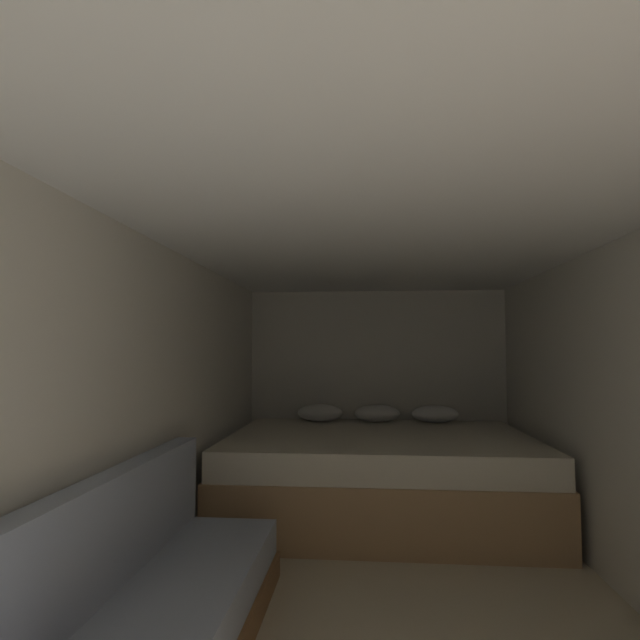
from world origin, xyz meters
The scene contains 5 objects.
ground_plane centered at (0.00, 2.14, 0.00)m, with size 7.52×7.52×0.00m, color beige.
wall_back centered at (0.00, 4.92, 1.00)m, with size 2.70×0.05×1.99m, color silver.
wall_left centered at (-1.33, 2.14, 1.00)m, with size 0.05×5.52×1.99m, color silver.
ceiling_slab centered at (0.00, 2.14, 2.02)m, with size 2.70×5.52×0.05m, color white.
bed centered at (0.00, 3.94, 0.34)m, with size 2.48×1.84×0.84m.
Camera 1 is at (-0.10, -0.44, 1.36)m, focal length 28.85 mm.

